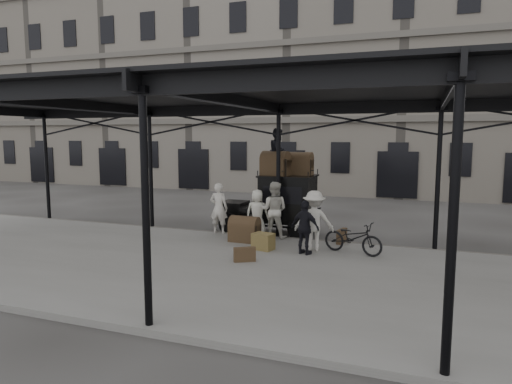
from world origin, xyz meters
TOP-DOWN VIEW (x-y plane):
  - ground at (0.00, 0.00)m, footprint 120.00×120.00m
  - platform at (0.00, -2.00)m, footprint 28.00×8.00m
  - canopy at (0.00, -1.72)m, footprint 22.50×9.00m
  - building_frontage at (0.00, 18.00)m, footprint 64.00×8.00m
  - taxi at (-0.25, 2.96)m, footprint 3.65×1.55m
  - porter_left at (-2.12, 1.80)m, footprint 0.66×0.45m
  - porter_midleft at (-0.08, 1.80)m, footprint 0.96×0.77m
  - porter_centre at (-0.67, 1.80)m, footprint 0.88×0.66m
  - porter_official at (1.44, 0.03)m, footprint 1.00×0.66m
  - porter_right at (1.58, 0.57)m, footprint 1.28×0.89m
  - bicycle at (2.74, 0.59)m, footprint 1.90×1.11m
  - porter_roof at (-0.28, 2.87)m, footprint 0.74×0.89m
  - steamer_trunk_roof_near at (-0.33, 2.72)m, footprint 1.08×0.79m
  - steamer_trunk_roof_far at (0.42, 3.17)m, footprint 0.95×0.61m
  - steamer_trunk_platform at (-0.80, 0.92)m, footprint 0.98×0.62m
  - wicker_hamper at (0.13, 0.12)m, footprint 0.68×0.56m
  - suitcase_upright at (2.21, 1.80)m, footprint 0.26×0.62m
  - suitcase_flat at (0.09, -1.31)m, footprint 0.59×0.45m

SIDE VIEW (x-z plane):
  - ground at x=0.00m, z-range 0.00..0.00m
  - platform at x=0.00m, z-range 0.00..0.15m
  - suitcase_flat at x=0.09m, z-range 0.15..0.55m
  - suitcase_upright at x=2.21m, z-range 0.15..0.60m
  - wicker_hamper at x=0.13m, z-range 0.15..0.65m
  - steamer_trunk_platform at x=-0.80m, z-range 0.15..0.85m
  - bicycle at x=2.74m, z-range 0.15..1.10m
  - porter_official at x=1.44m, z-range 0.15..1.72m
  - porter_centre at x=-0.67m, z-range 0.15..1.76m
  - porter_left at x=-2.12m, z-range 0.15..1.93m
  - porter_right at x=1.58m, z-range 0.15..1.95m
  - porter_midleft at x=-0.08m, z-range 0.15..2.05m
  - taxi at x=-0.25m, z-range 0.11..2.29m
  - steamer_trunk_roof_far at x=0.42m, z-range 2.18..2.86m
  - steamer_trunk_roof_near at x=-0.33m, z-range 2.18..2.89m
  - porter_roof at x=-0.28m, z-range 2.18..3.84m
  - canopy at x=0.00m, z-range 2.23..6.97m
  - building_frontage at x=0.00m, z-range 0.00..14.00m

